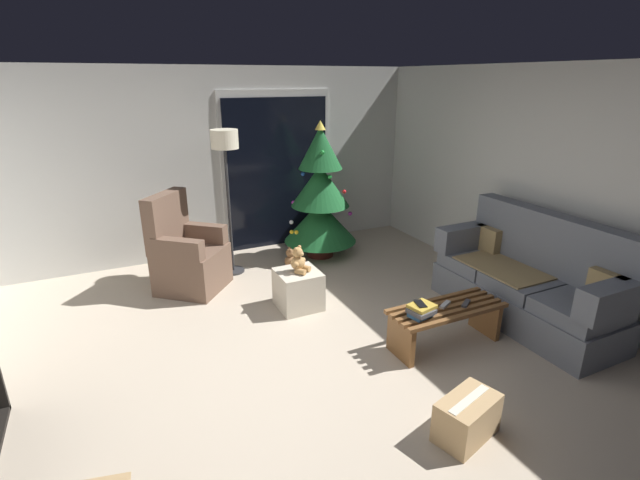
# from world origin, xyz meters

# --- Properties ---
(ground_plane) EXTENTS (7.00, 7.00, 0.00)m
(ground_plane) POSITION_xyz_m (0.00, 0.00, 0.00)
(ground_plane) COLOR #B2A38E
(wall_back) EXTENTS (5.72, 0.12, 2.50)m
(wall_back) POSITION_xyz_m (0.00, 3.06, 1.25)
(wall_back) COLOR beige
(wall_back) RESTS_ON ground
(wall_right) EXTENTS (0.12, 6.00, 2.50)m
(wall_right) POSITION_xyz_m (2.86, 0.00, 1.25)
(wall_right) COLOR beige
(wall_right) RESTS_ON ground
(patio_door_frame) EXTENTS (1.60, 0.02, 2.20)m
(patio_door_frame) POSITION_xyz_m (0.81, 2.99, 1.10)
(patio_door_frame) COLOR silver
(patio_door_frame) RESTS_ON ground
(patio_door_glass) EXTENTS (1.50, 0.02, 2.10)m
(patio_door_glass) POSITION_xyz_m (0.81, 2.97, 1.05)
(patio_door_glass) COLOR black
(patio_door_glass) RESTS_ON ground
(couch) EXTENTS (0.79, 1.94, 1.08)m
(couch) POSITION_xyz_m (2.32, -0.21, 0.40)
(couch) COLOR slate
(couch) RESTS_ON ground
(coffee_table) EXTENTS (1.10, 0.40, 0.39)m
(coffee_table) POSITION_xyz_m (1.22, -0.26, 0.26)
(coffee_table) COLOR brown
(coffee_table) RESTS_ON ground
(remote_silver) EXTENTS (0.16, 0.11, 0.02)m
(remote_silver) POSITION_xyz_m (1.21, -0.24, 0.40)
(remote_silver) COLOR #ADADB2
(remote_silver) RESTS_ON coffee_table
(remote_graphite) EXTENTS (0.16, 0.12, 0.02)m
(remote_graphite) POSITION_xyz_m (1.40, -0.30, 0.40)
(remote_graphite) COLOR #333338
(remote_graphite) RESTS_ON coffee_table
(book_stack) EXTENTS (0.26, 0.24, 0.10)m
(book_stack) POSITION_xyz_m (0.90, -0.29, 0.45)
(book_stack) COLOR #285684
(book_stack) RESTS_ON coffee_table
(cell_phone) EXTENTS (0.10, 0.16, 0.01)m
(cell_phone) POSITION_xyz_m (0.90, -0.27, 0.50)
(cell_phone) COLOR black
(cell_phone) RESTS_ON book_stack
(christmas_tree) EXTENTS (0.99, 0.99, 1.84)m
(christmas_tree) POSITION_xyz_m (1.16, 2.28, 0.82)
(christmas_tree) COLOR #4C1E19
(christmas_tree) RESTS_ON ground
(armchair) EXTENTS (0.97, 0.97, 1.13)m
(armchair) POSITION_xyz_m (-0.69, 2.00, 0.40)
(armchair) COLOR brown
(armchair) RESTS_ON ground
(floor_lamp) EXTENTS (0.32, 0.32, 1.78)m
(floor_lamp) POSITION_xyz_m (-0.09, 2.24, 1.51)
(floor_lamp) COLOR #2D2D30
(floor_lamp) RESTS_ON ground
(ottoman) EXTENTS (0.44, 0.44, 0.42)m
(ottoman) POSITION_xyz_m (0.29, 1.00, 0.21)
(ottoman) COLOR beige
(ottoman) RESTS_ON ground
(teddy_bear_honey) EXTENTS (0.21, 0.22, 0.29)m
(teddy_bear_honey) POSITION_xyz_m (0.29, 0.99, 0.54)
(teddy_bear_honey) COLOR tan
(teddy_bear_honey) RESTS_ON ottoman
(teddy_bear_chestnut_by_tree) EXTENTS (0.21, 0.20, 0.29)m
(teddy_bear_chestnut_by_tree) POSITION_xyz_m (0.61, 2.02, 0.12)
(teddy_bear_chestnut_by_tree) COLOR brown
(teddy_bear_chestnut_by_tree) RESTS_ON ground
(cardboard_box_taped_mid_floor) EXTENTS (0.51, 0.38, 0.31)m
(cardboard_box_taped_mid_floor) POSITION_xyz_m (0.59, -1.24, 0.15)
(cardboard_box_taped_mid_floor) COLOR tan
(cardboard_box_taped_mid_floor) RESTS_ON ground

